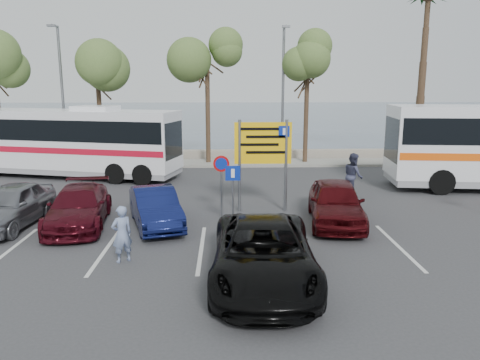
{
  "coord_description": "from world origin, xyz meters",
  "views": [
    {
      "loc": [
        -0.44,
        -14.6,
        4.99
      ],
      "look_at": [
        0.11,
        3.0,
        1.3
      ],
      "focal_mm": 35.0,
      "sensor_mm": 36.0,
      "label": 1
    }
  ],
  "objects_px": {
    "car_maroon": "(79,207)",
    "suv_black": "(264,253)",
    "street_lamp_left": "(62,89)",
    "direction_sign": "(263,150)",
    "coach_bus_left": "(67,144)",
    "car_blue": "(155,207)",
    "car_red": "(336,202)",
    "car_silver_a": "(10,205)",
    "street_lamp_right": "(283,89)",
    "pedestrian_near": "(122,234)",
    "pedestrian_far": "(353,175)"
  },
  "relations": [
    {
      "from": "car_maroon",
      "to": "suv_black",
      "type": "height_order",
      "value": "suv_black"
    },
    {
      "from": "street_lamp_left",
      "to": "direction_sign",
      "type": "relative_size",
      "value": 2.23
    },
    {
      "from": "street_lamp_left",
      "to": "car_maroon",
      "type": "relative_size",
      "value": 1.7
    },
    {
      "from": "coach_bus_left",
      "to": "car_blue",
      "type": "height_order",
      "value": "coach_bus_left"
    },
    {
      "from": "car_red",
      "to": "coach_bus_left",
      "type": "bearing_deg",
      "value": 151.48
    },
    {
      "from": "car_silver_a",
      "to": "car_maroon",
      "type": "bearing_deg",
      "value": 4.15
    },
    {
      "from": "street_lamp_right",
      "to": "car_red",
      "type": "height_order",
      "value": "street_lamp_right"
    },
    {
      "from": "suv_black",
      "to": "car_red",
      "type": "bearing_deg",
      "value": 61.25
    },
    {
      "from": "street_lamp_left",
      "to": "car_blue",
      "type": "relative_size",
      "value": 1.97
    },
    {
      "from": "street_lamp_left",
      "to": "street_lamp_right",
      "type": "xyz_separation_m",
      "value": [
        13.0,
        0.0,
        0.0
      ]
    },
    {
      "from": "car_blue",
      "to": "street_lamp_right",
      "type": "bearing_deg",
      "value": 46.88
    },
    {
      "from": "coach_bus_left",
      "to": "pedestrian_near",
      "type": "height_order",
      "value": "coach_bus_left"
    },
    {
      "from": "coach_bus_left",
      "to": "car_maroon",
      "type": "height_order",
      "value": "coach_bus_left"
    },
    {
      "from": "car_silver_a",
      "to": "pedestrian_far",
      "type": "distance_m",
      "value": 13.73
    },
    {
      "from": "car_maroon",
      "to": "pedestrian_near",
      "type": "xyz_separation_m",
      "value": [
        2.27,
        -3.5,
        0.14
      ]
    },
    {
      "from": "street_lamp_left",
      "to": "pedestrian_far",
      "type": "xyz_separation_m",
      "value": [
        15.15,
        -8.2,
        -3.61
      ]
    },
    {
      "from": "coach_bus_left",
      "to": "car_silver_a",
      "type": "height_order",
      "value": "coach_bus_left"
    },
    {
      "from": "coach_bus_left",
      "to": "car_maroon",
      "type": "relative_size",
      "value": 2.65
    },
    {
      "from": "street_lamp_right",
      "to": "coach_bus_left",
      "type": "height_order",
      "value": "street_lamp_right"
    },
    {
      "from": "street_lamp_left",
      "to": "suv_black",
      "type": "xyz_separation_m",
      "value": [
        10.5,
        -17.02,
        -3.83
      ]
    },
    {
      "from": "coach_bus_left",
      "to": "car_red",
      "type": "bearing_deg",
      "value": -35.92
    },
    {
      "from": "street_lamp_left",
      "to": "car_maroon",
      "type": "xyz_separation_m",
      "value": [
        4.37,
        -12.02,
        -3.92
      ]
    },
    {
      "from": "pedestrian_near",
      "to": "car_silver_a",
      "type": "bearing_deg",
      "value": -71.0
    },
    {
      "from": "direction_sign",
      "to": "pedestrian_near",
      "type": "distance_m",
      "value": 6.98
    },
    {
      "from": "direction_sign",
      "to": "pedestrian_far",
      "type": "relative_size",
      "value": 1.82
    },
    {
      "from": "car_blue",
      "to": "pedestrian_near",
      "type": "relative_size",
      "value": 2.49
    },
    {
      "from": "street_lamp_left",
      "to": "car_red",
      "type": "xyz_separation_m",
      "value": [
        13.5,
        -12.02,
        -3.82
      ]
    },
    {
      "from": "pedestrian_near",
      "to": "car_red",
      "type": "bearing_deg",
      "value": 172.87
    },
    {
      "from": "direction_sign",
      "to": "pedestrian_near",
      "type": "relative_size",
      "value": 2.2
    },
    {
      "from": "car_silver_a",
      "to": "car_red",
      "type": "relative_size",
      "value": 0.97
    },
    {
      "from": "direction_sign",
      "to": "car_silver_a",
      "type": "distance_m",
      "value": 9.35
    },
    {
      "from": "car_blue",
      "to": "car_red",
      "type": "height_order",
      "value": "car_red"
    },
    {
      "from": "street_lamp_left",
      "to": "coach_bus_left",
      "type": "xyz_separation_m",
      "value": [
        1.07,
        -3.02,
        -2.84
      ]
    },
    {
      "from": "street_lamp_left",
      "to": "street_lamp_right",
      "type": "bearing_deg",
      "value": 0.0
    },
    {
      "from": "street_lamp_left",
      "to": "coach_bus_left",
      "type": "height_order",
      "value": "street_lamp_left"
    },
    {
      "from": "car_blue",
      "to": "pedestrian_far",
      "type": "xyz_separation_m",
      "value": [
        8.08,
        3.92,
        0.32
      ]
    },
    {
      "from": "car_silver_a",
      "to": "car_maroon",
      "type": "relative_size",
      "value": 0.95
    },
    {
      "from": "direction_sign",
      "to": "car_red",
      "type": "relative_size",
      "value": 0.79
    },
    {
      "from": "street_lamp_right",
      "to": "car_blue",
      "type": "bearing_deg",
      "value": -116.06
    },
    {
      "from": "street_lamp_right",
      "to": "suv_black",
      "type": "relative_size",
      "value": 1.45
    },
    {
      "from": "suv_black",
      "to": "direction_sign",
      "type": "bearing_deg",
      "value": 87.91
    },
    {
      "from": "street_lamp_left",
      "to": "pedestrian_far",
      "type": "distance_m",
      "value": 17.61
    },
    {
      "from": "car_blue",
      "to": "car_maroon",
      "type": "height_order",
      "value": "car_maroon"
    },
    {
      "from": "street_lamp_right",
      "to": "street_lamp_left",
      "type": "bearing_deg",
      "value": 180.0
    },
    {
      "from": "car_blue",
      "to": "pedestrian_far",
      "type": "distance_m",
      "value": 8.99
    },
    {
      "from": "coach_bus_left",
      "to": "pedestrian_far",
      "type": "relative_size",
      "value": 6.31
    },
    {
      "from": "street_lamp_right",
      "to": "car_silver_a",
      "type": "relative_size",
      "value": 1.8
    },
    {
      "from": "coach_bus_left",
      "to": "car_silver_a",
      "type": "xyz_separation_m",
      "value": [
        0.89,
        -9.0,
        -1.0
      ]
    },
    {
      "from": "direction_sign",
      "to": "pedestrian_far",
      "type": "xyz_separation_m",
      "value": [
        4.15,
        2.12,
        -1.44
      ]
    },
    {
      "from": "street_lamp_right",
      "to": "car_blue",
      "type": "xyz_separation_m",
      "value": [
        -5.93,
        -12.12,
        -3.93
      ]
    }
  ]
}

